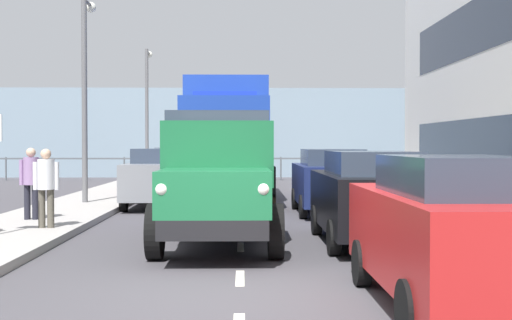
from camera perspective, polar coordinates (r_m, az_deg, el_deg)
ground_plane at (r=17.59m, az=-1.25°, el=-4.70°), size 80.00×80.00×0.00m
sidewalk_left at (r=18.17m, az=13.46°, el=-4.31°), size 2.53×35.87×0.15m
sidewalk_right at (r=18.19m, az=-15.94°, el=-4.32°), size 2.53×35.87×0.15m
road_centreline_markings at (r=16.91m, az=-1.25°, el=-4.93°), size 0.12×30.86×0.01m
sea_horizon at (r=38.44m, az=-1.19°, el=2.29°), size 80.00×0.80×5.00m
seawall_railing at (r=34.85m, az=-1.19°, el=-0.21°), size 28.08×0.08×1.20m
truck_vintage_green at (r=12.21m, az=-3.17°, el=-1.81°), size 2.17×5.64×2.43m
lorry_cargo_blue at (r=21.68m, az=-2.42°, el=1.93°), size 2.58×8.20×3.87m
car_red_kerbside_near at (r=7.90m, az=16.25°, el=-5.65°), size 1.77×4.16×1.72m
car_black_kerbside_1 at (r=12.76m, az=9.50°, el=-2.97°), size 1.86×4.22×1.72m
car_navy_kerbside_2 at (r=18.19m, az=6.29°, el=-1.68°), size 1.88×4.04×1.72m
car_grey_oppositeside_0 at (r=20.22m, az=-8.01°, el=-1.39°), size 1.86×4.20×1.72m
car_maroon_oppositeside_1 at (r=25.63m, az=-6.55°, el=-0.81°), size 1.93×4.12×1.72m
car_silver_oppositeside_2 at (r=32.06m, az=-5.46°, el=-0.38°), size 1.81×4.47×1.72m
pedestrian_by_lamp at (r=14.46m, az=-17.15°, el=-1.74°), size 0.53×0.34×1.61m
pedestrian_with_bag at (r=16.16m, az=-18.30°, el=-1.40°), size 0.53×0.34×1.62m
lamp_post_promenade at (r=20.78m, az=-14.05°, el=6.59°), size 0.32×1.14×6.02m
lamp_post_far at (r=33.17m, az=-9.08°, el=4.84°), size 0.32×1.14×6.25m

